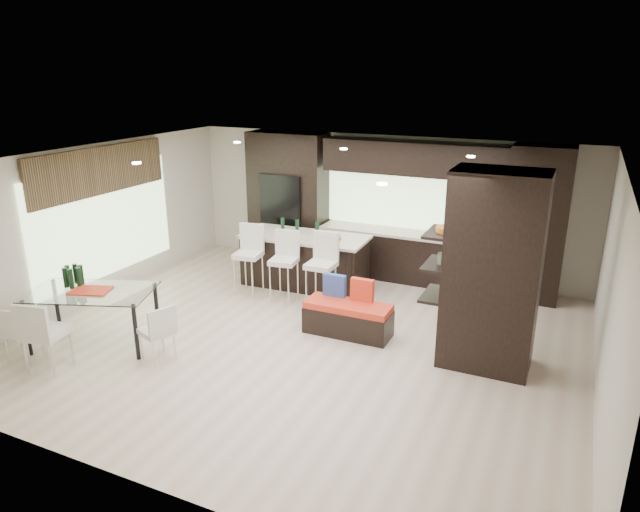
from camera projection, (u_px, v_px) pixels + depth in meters
The scene contains 22 objects.
ground at pixel (303, 339), 8.62m from camera, with size 8.00×8.00×0.00m, color #C5AC96.
back_wall at pixel (382, 204), 11.21m from camera, with size 8.00×0.02×2.70m, color beige.
left_wall at pixel (94, 224), 9.79m from camera, with size 0.02×7.00×2.70m, color beige.
right_wall at pixel (611, 300), 6.60m from camera, with size 0.02×7.00×2.70m, color beige.
ceiling at pixel (302, 161), 7.77m from camera, with size 8.00×7.00×0.02m, color white.
window_left at pixel (105, 222), 9.95m from camera, with size 0.04×3.20×1.90m, color #B2D199.
window_back at pixel (411, 198), 10.88m from camera, with size 3.40×0.04×1.20m, color #B2D199.
stone_accent at pixel (100, 171), 9.65m from camera, with size 0.08×3.00×0.80m, color brown.
ceiling_spots at pixel (310, 160), 7.99m from camera, with size 4.00×3.00×0.02m, color white.
back_cabinetry at pixel (401, 211), 10.73m from camera, with size 6.80×0.68×2.70m, color black.
refrigerator at pixel (288, 218), 11.77m from camera, with size 0.90×0.68×1.90m, color black.
partition_column at pixel (493, 272), 7.51m from camera, with size 1.20×0.80×2.70m, color black.
kitchen_island at pixel (305, 260), 10.64m from camera, with size 2.33×1.00×0.97m, color black.
stool_left at pixel (249, 267), 10.21m from camera, with size 0.45×0.45×1.03m, color silver.
stool_mid at pixel (284, 273), 9.93m from camera, with size 0.44×0.44×1.00m, color silver.
stool_right at pixel (321, 278), 9.63m from camera, with size 0.46×0.46×1.04m, color silver.
bench at pixel (348, 319), 8.72m from camera, with size 1.33×0.51×0.51m, color black.
floor_vase at pixel (474, 305), 8.48m from camera, with size 0.40×0.40×1.10m, color #4D5D42, non-canonical shape.
dining_table at pixel (94, 318), 8.36m from camera, with size 1.75×0.98×0.84m, color white.
chair_near at pixel (47, 337), 7.63m from camera, with size 0.51×0.51×0.95m, color silver.
chair_far at pixel (23, 335), 7.92m from camera, with size 0.41×0.41×0.75m, color silver.
chair_end at pixel (157, 335), 7.91m from camera, with size 0.42×0.42×0.77m, color silver.
Camera 1 is at (3.49, -6.97, 3.90)m, focal length 32.00 mm.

